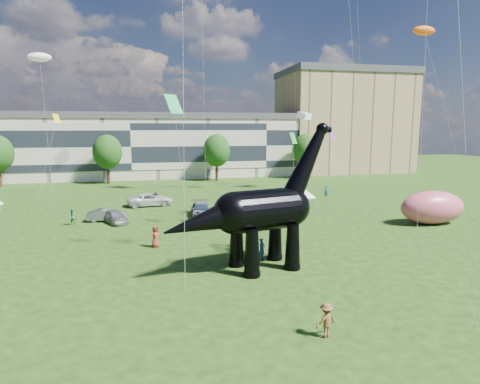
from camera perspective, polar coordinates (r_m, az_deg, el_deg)
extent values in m
plane|color=#16330C|center=(25.59, -2.17, -14.18)|extent=(220.00, 220.00, 0.00)
cube|color=beige|center=(85.33, -15.07, 6.05)|extent=(78.00, 11.00, 12.00)
cube|color=tan|center=(98.57, 14.40, 9.36)|extent=(28.00, 18.00, 22.00)
cylinder|color=#382314|center=(80.87, -30.99, 1.78)|extent=(0.56, 0.56, 3.20)
cylinder|color=#382314|center=(77.02, -18.20, 2.32)|extent=(0.56, 0.56, 3.20)
ellipsoid|color=#14380F|center=(76.64, -18.37, 5.83)|extent=(5.20, 5.20, 6.24)
cylinder|color=#382314|center=(77.57, -3.33, 2.81)|extent=(0.56, 0.56, 3.20)
ellipsoid|color=#14380F|center=(77.19, -3.36, 6.29)|extent=(5.20, 5.20, 6.24)
cylinder|color=#382314|center=(82.32, 9.16, 3.07)|extent=(0.56, 0.56, 3.20)
ellipsoid|color=#14380F|center=(81.97, 9.24, 6.35)|extent=(5.20, 5.20, 6.24)
cone|color=black|center=(27.68, 1.72, -8.69)|extent=(1.38, 1.38, 3.31)
sphere|color=black|center=(28.16, 1.70, -11.51)|extent=(1.21, 1.21, 1.21)
cone|color=black|center=(29.75, -0.50, -7.41)|extent=(1.38, 1.38, 3.31)
sphere|color=black|center=(30.20, -0.49, -10.06)|extent=(1.21, 1.21, 1.21)
cone|color=black|center=(29.31, 7.49, -7.74)|extent=(1.38, 1.38, 3.31)
sphere|color=black|center=(29.77, 7.44, -10.43)|extent=(1.21, 1.21, 1.21)
cone|color=black|center=(31.28, 5.01, -6.62)|extent=(1.38, 1.38, 3.31)
sphere|color=black|center=(31.70, 4.97, -9.15)|extent=(1.21, 1.21, 1.21)
cylinder|color=black|center=(28.76, 3.33, -2.56)|extent=(5.22, 4.01, 2.98)
sphere|color=black|center=(27.71, -0.85, -3.00)|extent=(2.98, 2.98, 2.98)
sphere|color=black|center=(29.95, 7.19, -2.15)|extent=(2.87, 2.87, 2.87)
cone|color=black|center=(30.26, 9.44, 4.03)|extent=(4.43, 2.61, 5.84)
sphere|color=black|center=(30.95, 11.62, 8.78)|extent=(0.93, 0.93, 0.93)
cylinder|color=black|center=(31.16, 12.10, 8.66)|extent=(0.87, 0.66, 0.49)
cone|color=black|center=(26.91, -5.24, -4.20)|extent=(6.22, 3.65, 3.24)
imported|color=#ABACB0|center=(45.11, -17.41, -3.34)|extent=(3.41, 4.48, 1.42)
imported|color=slate|center=(46.32, -18.45, -3.11)|extent=(4.17, 1.59, 1.36)
imported|color=silver|center=(53.78, -12.65, -1.06)|extent=(6.20, 3.49, 1.63)
imported|color=#595960|center=(46.23, -5.53, -2.56)|extent=(2.51, 5.56, 1.58)
cube|color=white|center=(53.92, 8.78, -0.72)|extent=(3.04, 3.04, 0.11)
cone|color=white|center=(53.81, 8.80, 0.03)|extent=(3.85, 3.85, 1.36)
cylinder|color=#999999|center=(52.32, 8.21, -1.57)|extent=(0.05, 0.05, 0.99)
cylinder|color=#999999|center=(53.55, 10.61, -1.38)|extent=(0.05, 0.05, 0.99)
cylinder|color=#999999|center=(54.53, 6.97, -1.11)|extent=(0.05, 0.05, 0.99)
cylinder|color=#999999|center=(55.70, 9.29, -0.94)|extent=(0.05, 0.05, 0.99)
cube|color=white|center=(56.14, 6.64, -0.28)|extent=(3.50, 3.50, 0.11)
cone|color=white|center=(56.03, 6.65, 0.45)|extent=(4.43, 4.43, 1.36)
cylinder|color=#999999|center=(54.46, 6.44, -1.11)|extent=(0.05, 0.05, 1.00)
cylinder|color=#999999|center=(56.07, 8.46, -0.85)|extent=(0.05, 0.05, 1.00)
cylinder|color=#999999|center=(56.43, 4.81, -0.72)|extent=(0.05, 0.05, 1.00)
cylinder|color=#999999|center=(57.99, 6.81, -0.49)|extent=(0.05, 0.05, 1.00)
cylinder|color=#999999|center=(57.08, -31.00, -1.83)|extent=(0.06, 0.06, 1.13)
ellipsoid|color=#D0516A|center=(47.10, 25.68, -2.00)|extent=(7.20, 3.77, 3.54)
imported|color=#562E68|center=(54.94, -11.88, -0.77)|extent=(1.10, 0.74, 1.73)
imported|color=#2B509E|center=(31.38, 3.12, -8.10)|extent=(0.73, 0.68, 1.67)
imported|color=black|center=(45.06, 7.82, -2.92)|extent=(0.71, 1.51, 1.56)
imported|color=olive|center=(40.11, 2.40, -4.12)|extent=(1.38, 1.08, 1.87)
imported|color=brown|center=(35.14, -11.93, -6.21)|extent=(1.10, 1.04, 1.90)
imported|color=brown|center=(20.88, 12.13, -17.41)|extent=(1.26, 0.94, 1.73)
imported|color=#3A9253|center=(45.48, -22.67, -3.29)|extent=(1.00, 0.86, 1.79)
imported|color=teal|center=(59.39, 12.21, 0.03)|extent=(0.82, 0.72, 1.89)
ellipsoid|color=#E7520F|center=(54.51, 24.70, 20.13)|extent=(2.54, 3.05, 1.09)
cube|color=white|center=(66.23, 9.14, 10.66)|extent=(3.25, 3.48, 1.29)
plane|color=green|center=(64.67, -9.42, 12.25)|extent=(3.71, 3.34, 2.97)
plane|color=purple|center=(52.84, 12.88, 8.05)|extent=(1.62, 1.61, 1.21)
plane|color=yellow|center=(66.53, -24.63, 9.51)|extent=(1.34, 1.53, 1.30)
ellipsoid|color=white|center=(59.42, -26.62, 16.76)|extent=(3.15, 2.79, 1.14)
plane|color=#17952A|center=(54.63, 7.60, 7.60)|extent=(1.58, 1.41, 1.48)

